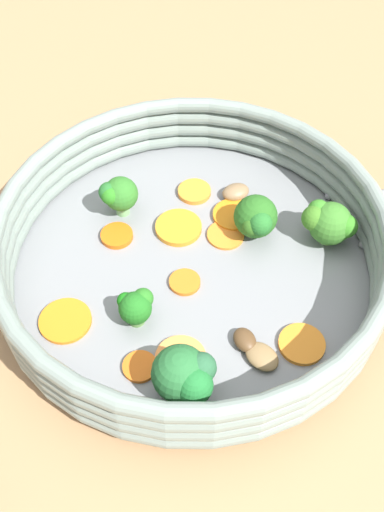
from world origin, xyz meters
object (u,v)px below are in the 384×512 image
carrot_slice_4 (181,358)px  carrot_slice_6 (140,367)px  broccoli_floret_2 (185,375)px  carrot_slice_5 (234,215)px  carrot_slice_3 (179,227)px  carrot_slice_7 (65,321)px  carrot_slice_8 (117,236)px  carrot_slice_1 (302,344)px  skillet (192,269)px  carrot_slice_0 (226,235)px  mushroom_piece_2 (262,356)px  broccoli_floret_3 (117,194)px  broccoli_floret_1 (136,306)px  broccoli_floret_0 (329,222)px  mushroom_piece_1 (236,192)px  broccoli_floret_4 (256,218)px  carrot_slice_2 (194,192)px  carrot_slice_9 (185,282)px  mushroom_piece_0 (245,340)px

carrot_slice_4 → carrot_slice_6: bearing=-93.2°
broccoli_floret_2 → carrot_slice_5: bearing=149.8°
carrot_slice_3 → carrot_slice_7: 0.15m
carrot_slice_8 → carrot_slice_1: bearing=37.7°
skillet → carrot_slice_3: bearing=179.6°
skillet → carrot_slice_5: 0.08m
carrot_slice_0 → carrot_slice_8: 0.11m
mushroom_piece_2 → carrot_slice_5: bearing=169.5°
carrot_slice_6 → broccoli_floret_3: size_ratio=0.66×
carrot_slice_3 → broccoli_floret_1: size_ratio=1.35×
carrot_slice_0 → broccoli_floret_0: size_ratio=0.75×
broccoli_floret_0 → carrot_slice_6: bearing=-67.4°
skillet → mushroom_piece_2: 0.12m
carrot_slice_5 → mushroom_piece_1: (-0.03, 0.01, 0.00)m
broccoli_floret_2 → broccoli_floret_4: (-0.15, 0.11, -0.01)m
carrot_slice_2 → broccoli_floret_3: size_ratio=0.78×
carrot_slice_9 → carrot_slice_4: bearing=-18.4°
broccoli_floret_1 → mushroom_piece_1: broccoli_floret_1 is taller
broccoli_floret_2 → carrot_slice_3: bearing=166.1°
broccoli_floret_2 → broccoli_floret_3: 0.22m
mushroom_piece_0 → carrot_slice_2: bearing=176.9°
broccoli_floret_0 → broccoli_floret_1: (0.04, -0.20, -0.01)m
carrot_slice_5 → carrot_slice_9: 0.10m
skillet → carrot_slice_0: (-0.03, 0.04, 0.01)m
mushroom_piece_0 → carrot_slice_1: bearing=71.5°
broccoli_floret_2 → carrot_slice_2: bearing=161.6°
carrot_slice_2 → mushroom_piece_2: (0.21, -0.00, 0.00)m
carrot_slice_6 → carrot_slice_9: 0.10m
broccoli_floret_2 → mushroom_piece_2: 0.08m
carrot_slice_0 → carrot_slice_1: 0.14m
skillet → carrot_slice_6: 0.12m
skillet → broccoli_floret_1: (0.04, -0.07, 0.03)m
carrot_slice_0 → carrot_slice_6: bearing=-44.3°
carrot_slice_4 → mushroom_piece_1: 0.20m
carrot_slice_0 → carrot_slice_4: bearing=-33.7°
carrot_slice_6 → mushroom_piece_2: (0.02, 0.10, 0.00)m
carrot_slice_7 → broccoli_floret_0: (-0.02, 0.27, 0.02)m
carrot_slice_4 → mushroom_piece_2: size_ratio=1.40×
carrot_slice_5 → broccoli_floret_3: 0.12m
skillet → broccoli_floret_1: 0.08m
skillet → broccoli_floret_2: size_ratio=6.59×
carrot_slice_3 → carrot_slice_6: 0.16m
carrot_slice_4 → broccoli_floret_1: bearing=-152.5°
carrot_slice_6 → carrot_slice_7: bearing=-139.8°
carrot_slice_9 → mushroom_piece_0: (0.08, 0.03, 0.00)m
carrot_slice_3 → broccoli_floret_4: bearing=67.7°
carrot_slice_4 → broccoli_floret_2: broccoli_floret_2 is taller
carrot_slice_1 → carrot_slice_7: 0.21m
skillet → broccoli_floret_2: bearing=-18.7°
carrot_slice_2 → mushroom_piece_1: mushroom_piece_1 is taller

